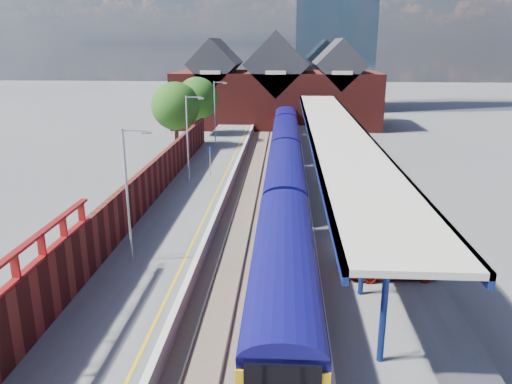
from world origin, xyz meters
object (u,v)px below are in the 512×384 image
train (285,155)px  parked_car_blue (349,177)px  lamp_post_c (189,133)px  lamp_post_d (216,109)px  parked_car_red (391,261)px  parked_car_dark (366,205)px  parked_car_silver (379,237)px  lamp_post_b (129,188)px  platform_sign (210,156)px

train → parked_car_blue: (5.19, -5.53, -0.59)m
lamp_post_c → lamp_post_d: same height
lamp_post_c → lamp_post_d: size_ratio=1.00×
parked_car_red → parked_car_dark: parked_car_red is taller
parked_car_silver → parked_car_dark: bearing=-6.2°
lamp_post_b → parked_car_dark: bearing=31.7°
lamp_post_b → parked_car_blue: (13.05, 16.04, -3.46)m
train → parked_car_silver: train is taller
lamp_post_d → parked_car_dark: lamp_post_d is taller
lamp_post_b → parked_car_red: bearing=-4.6°
lamp_post_c → parked_car_silver: size_ratio=1.75×
lamp_post_b → lamp_post_d: same height
train → parked_car_blue: bearing=-46.8°
lamp_post_d → parked_car_silver: size_ratio=1.75×
lamp_post_d → parked_car_blue: bearing=-50.7°
lamp_post_c → parked_car_blue: bearing=0.2°
train → lamp_post_d: lamp_post_d is taller
parked_car_red → parked_car_blue: 17.09m
platform_sign → parked_car_blue: platform_sign is taller
lamp_post_b → parked_car_silver: (13.13, 2.49, -3.33)m
lamp_post_b → lamp_post_c: same height
lamp_post_d → parked_car_silver: 32.48m
lamp_post_d → parked_car_silver: bearing=-66.0°
lamp_post_b → lamp_post_c: bearing=90.0°
lamp_post_d → parked_car_red: lamp_post_d is taller
platform_sign → parked_car_red: bearing=-58.4°
parked_car_silver → platform_sign: bearing=32.3°
lamp_post_b → parked_car_dark: 15.94m
lamp_post_d → parked_car_dark: size_ratio=1.58×
platform_sign → parked_car_dark: 15.46m
train → parked_car_dark: train is taller
parked_car_silver → parked_car_blue: parked_car_silver is taller
lamp_post_b → lamp_post_c: 16.00m
platform_sign → parked_car_blue: 11.91m
lamp_post_c → parked_car_red: 21.73m
lamp_post_c → lamp_post_d: 16.00m
parked_car_blue → parked_car_dark: bearing=-178.1°
lamp_post_c → parked_car_red: lamp_post_c is taller
lamp_post_b → parked_car_silver: bearing=10.7°
parked_car_blue → train: bearing=43.6°
platform_sign → parked_car_blue: bearing=-9.5°
lamp_post_d → platform_sign: size_ratio=2.80×
lamp_post_b → parked_car_red: 13.52m
parked_car_red → parked_car_silver: parked_car_red is taller
train → lamp_post_c: lamp_post_c is taller
lamp_post_b → train: bearing=70.0°
parked_car_dark → lamp_post_b: bearing=103.4°
train → parked_car_dark: size_ratio=14.87×
lamp_post_b → platform_sign: (1.36, 18.00, -2.30)m
platform_sign → parked_car_silver: (11.77, -15.51, -1.03)m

